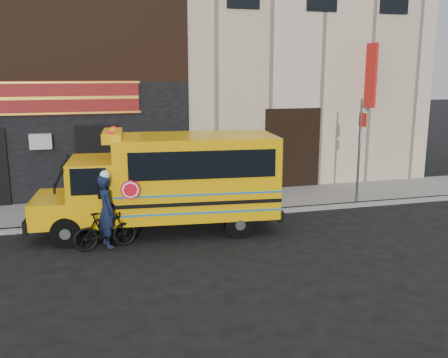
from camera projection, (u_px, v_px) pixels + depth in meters
name	position (u px, v px, depth m)	size (l,w,h in m)	color
ground	(231.00, 245.00, 13.16)	(120.00, 120.00, 0.00)	black
curb	(208.00, 216.00, 15.59)	(40.00, 0.20, 0.15)	gray
sidewalk	(198.00, 204.00, 17.01)	(40.00, 3.00, 0.15)	gray
building	(164.00, 34.00, 21.72)	(20.00, 10.70, 12.00)	#CBB298
school_bus	(172.00, 179.00, 14.11)	(7.07, 2.78, 2.92)	black
sign_pole	(360.00, 149.00, 16.69)	(0.12, 0.31, 3.62)	#444C45
bicycle	(105.00, 230.00, 12.82)	(0.47, 1.65, 0.99)	black
cyclist	(107.00, 213.00, 12.77)	(0.69, 0.45, 1.90)	black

